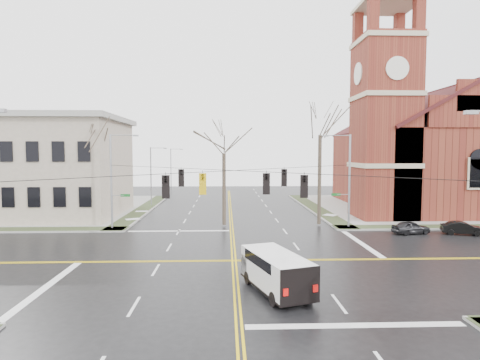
{
  "coord_description": "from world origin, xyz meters",
  "views": [
    {
      "loc": [
        -0.54,
        -27.04,
        7.45
      ],
      "look_at": [
        0.62,
        6.0,
        5.13
      ],
      "focal_mm": 30.0,
      "sensor_mm": 36.0,
      "label": 1
    }
  ],
  "objects_px": {
    "cargo_van": "(275,269)",
    "tree_nw_far": "(95,145)",
    "signal_pole_ne": "(348,178)",
    "tree_nw_near": "(224,148)",
    "church": "(419,144)",
    "signal_pole_nw": "(113,178)",
    "parked_car_a": "(411,227)",
    "streetlight_north_b": "(172,168)",
    "tree_ne": "(320,129)",
    "parked_car_b": "(463,228)",
    "streetlight_north_a": "(152,174)"
  },
  "relations": [
    {
      "from": "cargo_van",
      "to": "streetlight_north_a",
      "type": "bearing_deg",
      "value": 92.7
    },
    {
      "from": "signal_pole_ne",
      "to": "parked_car_a",
      "type": "relative_size",
      "value": 2.61
    },
    {
      "from": "tree_nw_far",
      "to": "church",
      "type": "bearing_deg",
      "value": 15.96
    },
    {
      "from": "tree_nw_near",
      "to": "tree_nw_far",
      "type": "bearing_deg",
      "value": 175.97
    },
    {
      "from": "streetlight_north_a",
      "to": "parked_car_a",
      "type": "height_order",
      "value": "streetlight_north_a"
    },
    {
      "from": "tree_nw_far",
      "to": "parked_car_b",
      "type": "bearing_deg",
      "value": -9.62
    },
    {
      "from": "church",
      "to": "parked_car_a",
      "type": "xyz_separation_m",
      "value": [
        -8.46,
        -16.3,
        -7.85
      ]
    },
    {
      "from": "parked_car_a",
      "to": "tree_nw_near",
      "type": "relative_size",
      "value": 0.32
    },
    {
      "from": "cargo_van",
      "to": "tree_nw_near",
      "type": "relative_size",
      "value": 0.53
    },
    {
      "from": "cargo_van",
      "to": "signal_pole_ne",
      "type": "bearing_deg",
      "value": 44.45
    },
    {
      "from": "parked_car_a",
      "to": "cargo_van",
      "type": "bearing_deg",
      "value": 124.16
    },
    {
      "from": "streetlight_north_a",
      "to": "tree_nw_near",
      "type": "relative_size",
      "value": 0.74
    },
    {
      "from": "streetlight_north_a",
      "to": "tree_nw_far",
      "type": "xyz_separation_m",
      "value": [
        -3.07,
        -14.23,
        3.68
      ]
    },
    {
      "from": "signal_pole_ne",
      "to": "streetlight_north_b",
      "type": "height_order",
      "value": "signal_pole_ne"
    },
    {
      "from": "signal_pole_ne",
      "to": "tree_nw_far",
      "type": "height_order",
      "value": "tree_nw_far"
    },
    {
      "from": "tree_nw_near",
      "to": "tree_ne",
      "type": "xyz_separation_m",
      "value": [
        9.62,
        0.05,
        1.94
      ]
    },
    {
      "from": "streetlight_north_b",
      "to": "parked_car_a",
      "type": "distance_m",
      "value": 47.99
    },
    {
      "from": "streetlight_north_a",
      "to": "parked_car_a",
      "type": "relative_size",
      "value": 2.32
    },
    {
      "from": "parked_car_a",
      "to": "signal_pole_ne",
      "type": "bearing_deg",
      "value": 47.32
    },
    {
      "from": "streetlight_north_b",
      "to": "parked_car_b",
      "type": "xyz_separation_m",
      "value": [
        31.45,
        -40.08,
        -3.88
      ]
    },
    {
      "from": "tree_ne",
      "to": "cargo_van",
      "type": "bearing_deg",
      "value": -109.81
    },
    {
      "from": "signal_pole_ne",
      "to": "cargo_van",
      "type": "relative_size",
      "value": 1.57
    },
    {
      "from": "cargo_van",
      "to": "tree_nw_far",
      "type": "relative_size",
      "value": 0.51
    },
    {
      "from": "signal_pole_nw",
      "to": "signal_pole_ne",
      "type": "bearing_deg",
      "value": 0.0
    },
    {
      "from": "church",
      "to": "cargo_van",
      "type": "xyz_separation_m",
      "value": [
        -22.72,
        -30.87,
        -7.22
      ]
    },
    {
      "from": "church",
      "to": "signal_pole_nw",
      "type": "bearing_deg",
      "value": -159.79
    },
    {
      "from": "signal_pole_ne",
      "to": "signal_pole_nw",
      "type": "distance_m",
      "value": 22.64
    },
    {
      "from": "streetlight_north_a",
      "to": "cargo_van",
      "type": "height_order",
      "value": "streetlight_north_a"
    },
    {
      "from": "signal_pole_nw",
      "to": "streetlight_north_b",
      "type": "xyz_separation_m",
      "value": [
        0.67,
        36.5,
        -0.48
      ]
    },
    {
      "from": "parked_car_b",
      "to": "tree_ne",
      "type": "height_order",
      "value": "tree_ne"
    },
    {
      "from": "cargo_van",
      "to": "tree_ne",
      "type": "bearing_deg",
      "value": 52.45
    },
    {
      "from": "parked_car_a",
      "to": "tree_nw_near",
      "type": "distance_m",
      "value": 19.01
    },
    {
      "from": "parked_car_a",
      "to": "streetlight_north_a",
      "type": "bearing_deg",
      "value": 42.64
    },
    {
      "from": "church",
      "to": "cargo_van",
      "type": "height_order",
      "value": "church"
    },
    {
      "from": "church",
      "to": "streetlight_north_a",
      "type": "bearing_deg",
      "value": 174.81
    },
    {
      "from": "signal_pole_nw",
      "to": "tree_nw_far",
      "type": "height_order",
      "value": "tree_nw_far"
    },
    {
      "from": "signal_pole_nw",
      "to": "parked_car_b",
      "type": "relative_size",
      "value": 2.51
    },
    {
      "from": "church",
      "to": "tree_nw_far",
      "type": "xyz_separation_m",
      "value": [
        -38.49,
        -11.01,
        -0.29
      ]
    },
    {
      "from": "church",
      "to": "streetlight_north_b",
      "type": "relative_size",
      "value": 3.44
    },
    {
      "from": "streetlight_north_a",
      "to": "streetlight_north_b",
      "type": "bearing_deg",
      "value": 90.0
    },
    {
      "from": "streetlight_north_a",
      "to": "tree_nw_near",
      "type": "distance_m",
      "value": 18.41
    },
    {
      "from": "tree_nw_far",
      "to": "tree_ne",
      "type": "height_order",
      "value": "tree_ne"
    },
    {
      "from": "cargo_van",
      "to": "tree_ne",
      "type": "xyz_separation_m",
      "value": [
        6.84,
        18.99,
        8.53
      ]
    },
    {
      "from": "parked_car_b",
      "to": "signal_pole_ne",
      "type": "bearing_deg",
      "value": 86.44
    },
    {
      "from": "church",
      "to": "streetlight_north_b",
      "type": "distance_m",
      "value": 42.53
    },
    {
      "from": "signal_pole_nw",
      "to": "parked_car_b",
      "type": "distance_m",
      "value": 32.61
    },
    {
      "from": "streetlight_north_b",
      "to": "cargo_van",
      "type": "bearing_deg",
      "value": -76.79
    },
    {
      "from": "signal_pole_ne",
      "to": "tree_nw_near",
      "type": "relative_size",
      "value": 0.84
    },
    {
      "from": "streetlight_north_b",
      "to": "signal_pole_ne",
      "type": "bearing_deg",
      "value": -58.95
    },
    {
      "from": "cargo_van",
      "to": "tree_nw_near",
      "type": "distance_m",
      "value": 20.25
    }
  ]
}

